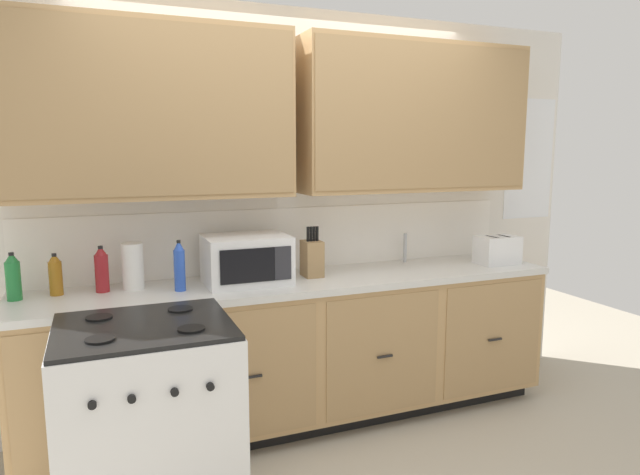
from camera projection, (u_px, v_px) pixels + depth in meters
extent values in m
plane|color=#B2A893|center=(321.00, 445.00, 3.25)|extent=(8.02, 8.02, 0.00)
cube|color=white|center=(285.00, 214.00, 3.63)|extent=(4.41, 0.05, 2.56)
cube|color=white|center=(287.00, 239.00, 3.63)|extent=(3.21, 0.01, 0.40)
cube|color=tan|center=(151.00, 112.00, 3.05)|extent=(1.55, 0.34, 0.95)
cube|color=#A58052|center=(154.00, 110.00, 2.89)|extent=(1.52, 0.01, 0.89)
cube|color=tan|center=(414.00, 118.00, 3.66)|extent=(1.55, 0.34, 0.95)
cube|color=#A58052|center=(428.00, 117.00, 3.50)|extent=(1.52, 0.01, 0.89)
cube|color=white|center=(529.00, 159.00, 4.27)|extent=(0.44, 0.01, 0.90)
cube|color=black|center=(301.00, 412.00, 3.55)|extent=(3.15, 0.48, 0.10)
cube|color=tan|center=(303.00, 347.00, 3.45)|extent=(3.21, 0.60, 0.78)
cube|color=#A88354|center=(93.00, 399.00, 2.73)|extent=(0.74, 0.01, 0.72)
cube|color=black|center=(93.00, 401.00, 2.72)|extent=(0.10, 0.01, 0.01)
cube|color=#A88354|center=(252.00, 375.00, 3.03)|extent=(0.74, 0.01, 0.72)
cube|color=black|center=(253.00, 377.00, 3.01)|extent=(0.10, 0.01, 0.01)
cube|color=#A88354|center=(384.00, 355.00, 3.32)|extent=(0.74, 0.01, 0.72)
cube|color=black|center=(385.00, 356.00, 3.31)|extent=(0.10, 0.01, 0.01)
cube|color=#A88354|center=(494.00, 338.00, 3.62)|extent=(0.74, 0.01, 0.72)
cube|color=black|center=(495.00, 340.00, 3.61)|extent=(0.10, 0.01, 0.01)
cube|color=silver|center=(302.00, 282.00, 3.39)|extent=(3.24, 0.63, 0.04)
cube|color=#A8AAAF|center=(418.00, 269.00, 3.72)|extent=(0.56, 0.38, 0.02)
cube|color=white|center=(149.00, 427.00, 2.52)|extent=(0.76, 0.66, 0.92)
cube|color=black|center=(144.00, 326.00, 2.45)|extent=(0.74, 0.65, 0.02)
cylinder|color=black|center=(100.00, 340.00, 2.24)|extent=(0.12, 0.12, 0.01)
cylinder|color=black|center=(191.00, 329.00, 2.37)|extent=(0.12, 0.12, 0.01)
cylinder|color=black|center=(99.00, 318.00, 2.53)|extent=(0.12, 0.12, 0.01)
cylinder|color=black|center=(180.00, 309.00, 2.66)|extent=(0.12, 0.12, 0.01)
cylinder|color=black|center=(92.00, 405.00, 2.08)|extent=(0.03, 0.02, 0.03)
cylinder|color=black|center=(132.00, 399.00, 2.13)|extent=(0.03, 0.02, 0.03)
cylinder|color=black|center=(175.00, 392.00, 2.19)|extent=(0.03, 0.02, 0.03)
cylinder|color=black|center=(210.00, 387.00, 2.24)|extent=(0.03, 0.02, 0.03)
cube|color=white|center=(246.00, 259.00, 3.26)|extent=(0.48, 0.36, 0.28)
cube|color=black|center=(248.00, 266.00, 3.07)|extent=(0.31, 0.01, 0.19)
cube|color=#28282D|center=(283.00, 263.00, 3.15)|extent=(0.10, 0.01, 0.19)
cube|color=white|center=(497.00, 250.00, 3.82)|extent=(0.28, 0.18, 0.19)
cube|color=black|center=(492.00, 237.00, 3.78)|extent=(0.02, 0.13, 0.01)
cube|color=black|center=(504.00, 236.00, 3.82)|extent=(0.02, 0.13, 0.01)
cube|color=#9C794E|center=(312.00, 259.00, 3.43)|extent=(0.11, 0.14, 0.22)
cylinder|color=black|center=(308.00, 234.00, 3.39)|extent=(0.02, 0.02, 0.09)
cylinder|color=black|center=(311.00, 234.00, 3.40)|extent=(0.02, 0.02, 0.09)
cylinder|color=black|center=(314.00, 234.00, 3.40)|extent=(0.02, 0.02, 0.09)
cylinder|color=black|center=(317.00, 234.00, 3.41)|extent=(0.02, 0.02, 0.09)
cylinder|color=#B2B5BA|center=(405.00, 248.00, 3.87)|extent=(0.02, 0.02, 0.20)
cylinder|color=white|center=(133.00, 266.00, 3.11)|extent=(0.12, 0.12, 0.26)
cylinder|color=blue|center=(180.00, 271.00, 3.08)|extent=(0.06, 0.06, 0.23)
cone|color=blue|center=(179.00, 245.00, 3.06)|extent=(0.06, 0.06, 0.06)
cylinder|color=black|center=(179.00, 241.00, 3.05)|extent=(0.02, 0.02, 0.02)
cylinder|color=#237A38|center=(13.00, 281.00, 2.89)|extent=(0.07, 0.07, 0.20)
cone|color=#237A38|center=(11.00, 257.00, 2.87)|extent=(0.07, 0.07, 0.05)
cylinder|color=black|center=(11.00, 254.00, 2.86)|extent=(0.03, 0.03, 0.02)
cylinder|color=#9E6619|center=(56.00, 278.00, 2.99)|extent=(0.07, 0.07, 0.18)
cone|color=#9E6619|center=(54.00, 258.00, 2.97)|extent=(0.06, 0.06, 0.05)
cylinder|color=black|center=(54.00, 255.00, 2.97)|extent=(0.02, 0.02, 0.02)
cylinder|color=maroon|center=(102.00, 274.00, 3.06)|extent=(0.07, 0.07, 0.20)
cone|color=maroon|center=(100.00, 251.00, 3.04)|extent=(0.07, 0.07, 0.05)
cylinder|color=black|center=(100.00, 247.00, 3.03)|extent=(0.03, 0.03, 0.02)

